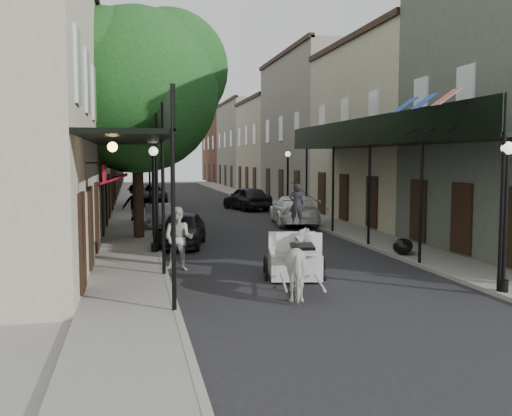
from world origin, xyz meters
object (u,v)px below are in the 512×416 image
pedestrian_walking (179,239)px  car_right_near (294,210)px  horse (303,264)px  car_left_mid (159,216)px  lamppost_right_near (505,214)px  lamppost_left (154,197)px  carriage (293,239)px  lamppost_right_far (288,182)px  tree_far (140,121)px  tree_near (146,84)px  car_left_far (149,194)px  car_left_near (183,229)px  pedestrian_sidewalk_left (134,203)px  car_right_far (247,198)px

pedestrian_walking → car_right_near: size_ratio=0.38×
horse → car_left_mid: size_ratio=0.55×
lamppost_right_near → lamppost_left: bearing=135.7°
horse → carriage: (0.49, 2.53, 0.25)m
lamppost_left → lamppost_right_far: same height
tree_far → lamppost_right_far: size_ratio=2.32×
tree_near → car_left_mid: 7.06m
pedestrian_walking → car_left_far: bearing=110.6°
car_left_mid → car_right_near: (6.92, 0.00, 0.17)m
car_left_near → lamppost_left: bearing=-109.6°
tree_near → car_right_near: size_ratio=1.85×
pedestrian_sidewalk_left → lamppost_right_far: bearing=-178.1°
car_left_mid → car_left_far: 15.12m
carriage → car_left_mid: (-3.31, 12.47, -0.49)m
lamppost_left → carriage: lamppost_left is taller
tree_far → lamppost_left: tree_far is taller
car_left_near → car_left_far: car_left_far is taller
lamppost_left → pedestrian_sidewalk_left: (-0.66, 10.57, -0.98)m
pedestrian_sidewalk_left → car_left_far: 12.61m
tree_near → car_right_far: tree_near is taller
horse → car_left_far: size_ratio=0.36×
pedestrian_sidewalk_left → car_left_mid: size_ratio=0.54×
tree_far → pedestrian_sidewalk_left: size_ratio=4.51×
lamppost_left → car_left_mid: 8.15m
lamppost_right_near → pedestrian_sidewalk_left: (-8.86, 18.57, -0.98)m
car_right_far → car_left_far: bearing=-60.0°
tree_near → car_left_far: tree_near is taller
carriage → pedestrian_sidewalk_left: size_ratio=1.45×
tree_near → pedestrian_walking: bearing=-84.4°
lamppost_right_near → car_left_mid: (-7.70, 16.00, -1.46)m
lamppost_left → pedestrian_sidewalk_left: 10.64m
pedestrian_walking → tree_far: bearing=112.4°
lamppost_left → car_right_far: (6.70, 16.73, -1.26)m
tree_far → car_right_far: (6.85, -1.45, -5.05)m
pedestrian_sidewalk_left → horse: bearing=95.5°
lamppost_right_far → carriage: bearing=-104.9°
pedestrian_sidewalk_left → car_left_far: pedestrian_sidewalk_left is taller
pedestrian_walking → lamppost_right_far: bearing=83.5°
car_left_far → car_right_far: car_right_far is taller
pedestrian_walking → car_right_near: pedestrian_walking is taller
lamppost_left → pedestrian_sidewalk_left: lamppost_left is taller
lamppost_left → horse: bearing=-64.6°
lamppost_right_far → car_right_near: 4.27m
lamppost_right_near → car_right_far: 24.80m
tree_near → car_left_near: tree_near is taller
car_left_far → horse: bearing=-85.0°
car_left_far → car_right_near: size_ratio=1.04×
car_left_far → car_right_near: bearing=-65.7°
car_left_mid → lamppost_left: bearing=-94.5°
lamppost_right_near → tree_near: bearing=124.3°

